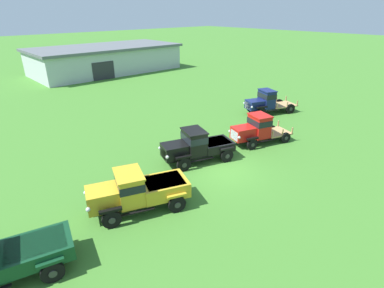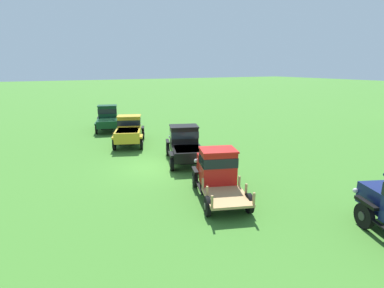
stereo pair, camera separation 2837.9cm
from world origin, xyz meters
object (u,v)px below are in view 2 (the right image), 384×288
Objects in this scene: vintage_truck_second_in_line at (129,130)px; vintage_truck_midrow_center at (184,143)px; vintage_truck_foreground_near at (108,118)px; vintage_truck_far_side at (217,170)px.

vintage_truck_second_in_line is 5.89m from vintage_truck_midrow_center.
vintage_truck_foreground_near is 11.92m from vintage_truck_midrow_center.
vintage_truck_second_in_line is 10.74m from vintage_truck_far_side.
vintage_truck_midrow_center is 1.02× the size of vintage_truck_far_side.
vintage_truck_midrow_center is at bearing 17.94° from vintage_truck_second_in_line.
vintage_truck_far_side is (5.10, -0.88, 0.02)m from vintage_truck_midrow_center.
vintage_truck_far_side is at bearing 4.04° from vintage_truck_foreground_near.
vintage_truck_midrow_center is 5.18m from vintage_truck_far_side.
vintage_truck_second_in_line is at bearing -175.00° from vintage_truck_far_side.
vintage_truck_foreground_near is 1.07× the size of vintage_truck_midrow_center.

